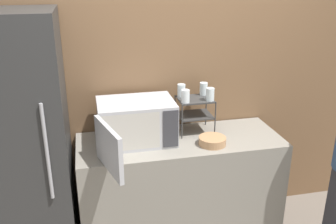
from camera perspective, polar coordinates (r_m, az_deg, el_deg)
name	(u,v)px	position (r m, az deg, el deg)	size (l,w,h in m)	color
wall_back	(171,79)	(3.12, 0.40, 5.06)	(8.00, 0.06, 2.60)	brown
counter	(180,189)	(3.16, 1.80, -11.63)	(1.61, 0.61, 0.90)	gray
microwave	(135,123)	(2.85, -5.06, -1.62)	(0.60, 0.84, 0.33)	#ADADB2
dish_rack	(195,108)	(3.02, 4.11, 0.64)	(0.28, 0.24, 0.29)	#333333
glass_front_left	(185,96)	(2.89, 2.68, 2.43)	(0.07, 0.07, 0.10)	silver
glass_back_right	(204,89)	(3.08, 5.44, 3.56)	(0.07, 0.07, 0.10)	silver
glass_front_right	(210,94)	(2.94, 6.44, 2.70)	(0.07, 0.07, 0.10)	silver
glass_back_left	(181,90)	(3.03, 2.05, 3.32)	(0.07, 0.07, 0.10)	silver
bowl	(212,141)	(2.87, 6.77, -4.41)	(0.21, 0.21, 0.06)	#AD7F56
refrigerator	(26,147)	(2.88, -20.86, -5.05)	(0.60, 0.64, 1.92)	#2D2D2D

